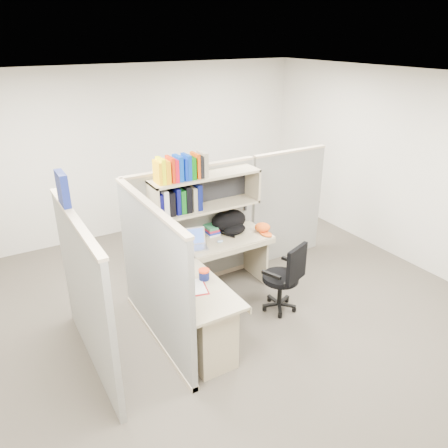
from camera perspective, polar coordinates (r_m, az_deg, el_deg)
ground at (r=5.37m, az=0.53°, el=-11.81°), size 6.00×6.00×0.00m
room_shell at (r=4.62m, az=0.60°, el=4.73°), size 6.00×6.00×6.00m
cubicle at (r=5.11m, az=-5.60°, el=-2.11°), size 3.79×1.84×1.95m
desk at (r=4.75m, az=-1.93°, el=-10.69°), size 1.74×1.75×0.73m
laptop at (r=5.25m, az=-3.95°, el=-2.08°), size 0.39×0.39×0.23m
backpack at (r=5.66m, az=0.97°, el=0.27°), size 0.53×0.44×0.28m
orange_cap at (r=5.73m, az=5.05°, el=-0.44°), size 0.25×0.27×0.11m
snack_canister at (r=4.63m, az=-2.62°, el=-6.58°), size 0.12×0.12×0.12m
tissue_box at (r=4.23m, az=-5.56°, el=-9.16°), size 0.17×0.17×0.21m
mouse at (r=5.42m, az=-0.51°, el=-2.27°), size 0.09×0.06×0.03m
paper_cup at (r=5.52m, az=-2.92°, el=-1.46°), size 0.07×0.07×0.09m
book_stack at (r=5.64m, az=-1.71°, el=-0.77°), size 0.17×0.23×0.11m
loose_paper at (r=4.53m, az=-3.97°, el=-8.20°), size 0.29×0.34×0.00m
task_chair at (r=5.33m, az=7.70°, el=-8.23°), size 0.53×0.49×0.92m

